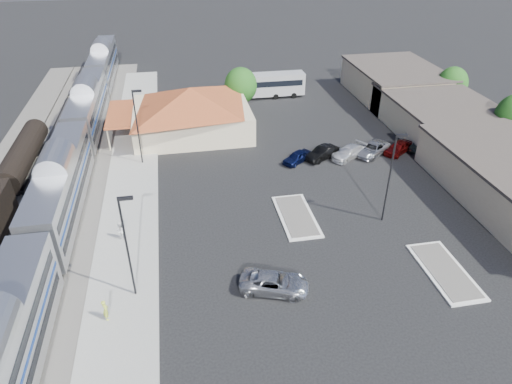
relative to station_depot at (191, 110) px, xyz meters
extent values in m
plane|color=black|center=(4.56, -24.00, -3.13)|extent=(280.00, 280.00, 0.00)
cube|color=#4C4944|center=(-16.44, -16.00, -3.07)|extent=(16.00, 100.00, 0.12)
cube|color=gray|center=(-7.44, -18.00, -3.04)|extent=(5.50, 92.00, 0.18)
cube|color=silver|center=(-13.44, -17.16, -0.08)|extent=(3.00, 20.00, 5.00)
cube|color=black|center=(-13.44, -17.16, -2.83)|extent=(2.20, 16.00, 0.60)
cube|color=silver|center=(-13.44, 3.84, -0.08)|extent=(3.00, 20.00, 5.00)
cube|color=black|center=(-13.44, 3.84, -2.83)|extent=(2.20, 16.00, 0.60)
cube|color=silver|center=(-13.44, 24.84, -0.08)|extent=(3.00, 20.00, 5.00)
cube|color=black|center=(-13.44, 24.84, -2.83)|extent=(2.20, 16.00, 0.60)
cylinder|color=black|center=(-19.44, -7.25, -1.03)|extent=(2.80, 14.00, 2.80)
cube|color=black|center=(-19.44, -7.25, -2.83)|extent=(2.20, 12.00, 0.60)
cube|color=#C7B691|center=(0.06, 0.00, -1.33)|extent=(15.00, 12.00, 3.60)
pyramid|color=brown|center=(0.06, 0.00, 1.77)|extent=(15.30, 12.24, 2.60)
cube|color=brown|center=(-9.04, 0.00, 0.17)|extent=(3.20, 9.60, 0.25)
cube|color=#C6B28C|center=(32.56, -6.00, -1.13)|extent=(12.00, 18.00, 4.00)
cube|color=#3F3833|center=(32.56, -6.00, 1.02)|extent=(12.40, 18.40, 0.30)
cube|color=#C6B28C|center=(32.56, 8.00, -0.88)|extent=(12.00, 16.00, 4.50)
cube|color=#3F3833|center=(32.56, 8.00, 1.52)|extent=(12.40, 16.40, 0.30)
cube|color=silver|center=(8.56, -22.00, -3.06)|extent=(3.30, 7.50, 0.15)
cube|color=#4C4944|center=(8.56, -22.00, -2.97)|extent=(2.70, 6.90, 0.10)
cube|color=silver|center=(18.56, -32.00, -3.06)|extent=(3.30, 7.50, 0.15)
cube|color=#4C4944|center=(18.56, -32.00, -2.97)|extent=(2.70, 6.90, 0.10)
cylinder|color=black|center=(-6.44, -30.00, 1.37)|extent=(0.16, 0.16, 9.00)
cube|color=black|center=(-5.94, -30.00, 5.72)|extent=(1.00, 0.25, 0.22)
cylinder|color=black|center=(-6.44, -8.00, 1.37)|extent=(0.16, 0.16, 9.00)
cube|color=black|center=(-5.94, -8.00, 5.72)|extent=(1.00, 0.25, 0.22)
cylinder|color=black|center=(16.56, -24.00, 1.37)|extent=(0.16, 0.16, 9.00)
cube|color=black|center=(17.06, -24.00, 5.72)|extent=(1.00, 0.25, 0.22)
cylinder|color=#382314|center=(38.56, -12.00, -1.70)|extent=(0.30, 0.30, 2.86)
cylinder|color=#382314|center=(38.56, 2.00, -1.86)|extent=(0.30, 0.30, 2.55)
ellipsoid|color=#234E16|center=(38.56, 2.00, 0.64)|extent=(4.41, 4.41, 4.87)
cylinder|color=#382314|center=(7.56, 6.00, -1.77)|extent=(0.30, 0.30, 2.73)
ellipsoid|color=#234E16|center=(7.56, 6.00, 0.90)|extent=(4.71, 4.71, 5.21)
imported|color=#A7A9AF|center=(4.25, -31.45, -2.37)|extent=(5.99, 4.19, 1.52)
cube|color=silver|center=(12.61, 11.42, -1.02)|extent=(11.80, 2.65, 3.34)
cube|color=black|center=(12.61, 11.42, -0.62)|extent=(10.86, 2.68, 0.88)
cylinder|color=black|center=(16.72, 10.24, -2.69)|extent=(0.89, 0.30, 0.88)
cylinder|color=black|center=(16.74, 12.54, -2.69)|extent=(0.89, 0.30, 0.88)
cylinder|color=black|center=(9.07, 10.30, -2.69)|extent=(0.89, 0.30, 0.88)
cylinder|color=black|center=(9.08, 12.60, -2.69)|extent=(0.89, 0.30, 0.88)
imported|color=#B7C83E|center=(-8.36, -32.24, -2.08)|extent=(0.52, 0.70, 1.74)
imported|color=silver|center=(-7.96, -22.65, -2.09)|extent=(0.80, 0.95, 1.73)
imported|color=#0B1238|center=(11.55, -10.98, -2.45)|extent=(4.19, 3.63, 1.36)
imported|color=black|center=(14.75, -10.68, -2.38)|extent=(4.76, 3.72, 1.51)
imported|color=silver|center=(17.95, -10.98, -2.40)|extent=(5.38, 4.25, 1.46)
imported|color=gray|center=(21.15, -10.68, -2.41)|extent=(5.65, 4.99, 1.45)
imported|color=maroon|center=(24.35, -10.98, -2.38)|extent=(4.65, 3.98, 1.51)
imported|color=black|center=(27.55, -10.68, -2.46)|extent=(4.16, 3.48, 1.34)
camera|label=1|loc=(-2.05, -57.19, 22.26)|focal=32.00mm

